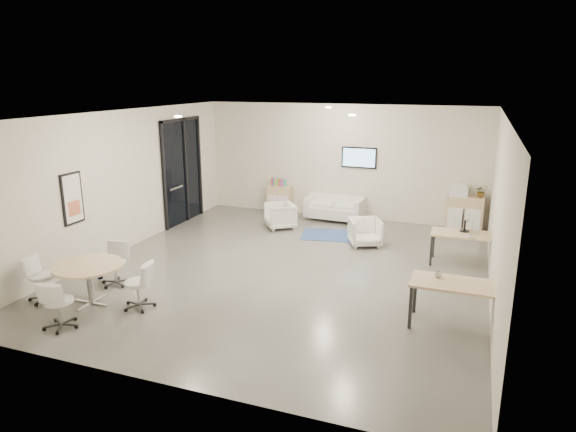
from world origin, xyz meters
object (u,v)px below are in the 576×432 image
(armchair_left, at_px, (280,215))
(desk_front, at_px, (457,288))
(loveseat, at_px, (335,209))
(round_table, at_px, (88,269))
(sideboard_left, at_px, (280,200))
(desk_rear, at_px, (464,237))
(sideboard_right, at_px, (464,214))
(armchair_right, at_px, (365,231))

(armchair_left, relative_size, desk_front, 0.51)
(loveseat, relative_size, round_table, 1.34)
(sideboard_left, relative_size, desk_front, 0.56)
(armchair_left, distance_m, desk_rear, 4.84)
(loveseat, relative_size, desk_front, 1.11)
(sideboard_right, xyz_separation_m, round_table, (-6.03, -7.07, 0.19))
(loveseat, xyz_separation_m, desk_rear, (3.51, -2.54, 0.31))
(desk_rear, relative_size, desk_front, 0.93)
(desk_rear, bearing_deg, sideboard_left, 151.69)
(sideboard_left, relative_size, loveseat, 0.51)
(sideboard_right, height_order, armchair_left, sideboard_right)
(loveseat, xyz_separation_m, armchair_left, (-1.16, -1.29, 0.05))
(sideboard_right, relative_size, round_table, 0.77)
(desk_front, height_order, round_table, desk_front)
(armchair_right, height_order, desk_front, desk_front)
(sideboard_left, relative_size, round_table, 0.68)
(loveseat, distance_m, armchair_right, 2.35)
(loveseat, height_order, round_table, round_table)
(sideboard_right, xyz_separation_m, armchair_left, (-4.61, -1.44, -0.09))
(sideboard_left, xyz_separation_m, loveseat, (1.74, -0.18, -0.09))
(sideboard_left, bearing_deg, desk_front, -47.77)
(sideboard_left, bearing_deg, round_table, -96.83)
(loveseat, relative_size, desk_rear, 1.19)
(round_table, bearing_deg, desk_rear, 35.67)
(loveseat, height_order, armchair_right, armchair_right)
(desk_rear, distance_m, round_table, 7.50)
(sideboard_right, height_order, loveseat, sideboard_right)
(loveseat, distance_m, desk_front, 6.61)
(desk_rear, height_order, round_table, round_table)
(armchair_right, distance_m, desk_front, 4.26)
(desk_front, bearing_deg, armchair_right, 122.45)
(desk_rear, height_order, desk_front, desk_front)
(sideboard_right, relative_size, desk_rear, 0.68)
(desk_front, bearing_deg, armchair_left, 138.15)
(armchair_left, distance_m, round_table, 5.81)
(armchair_right, xyz_separation_m, round_table, (-3.86, -4.94, 0.29))
(armchair_right, relative_size, desk_front, 0.50)
(sideboard_right, distance_m, desk_rear, 2.70)
(armchair_left, relative_size, round_table, 0.61)
(loveseat, bearing_deg, round_table, -107.62)
(sideboard_left, distance_m, desk_front, 7.80)
(armchair_left, relative_size, desk_rear, 0.55)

